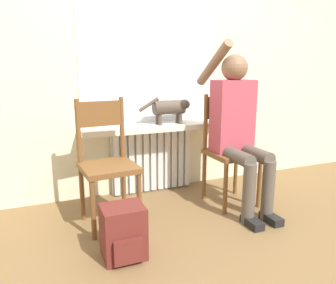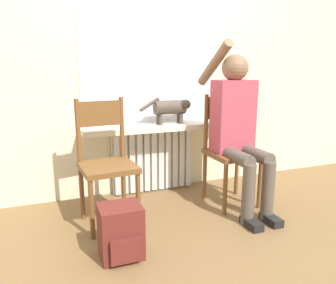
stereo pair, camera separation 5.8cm
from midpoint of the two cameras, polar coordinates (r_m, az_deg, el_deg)
ground_plane at (r=2.33m, az=7.64°, el=-17.84°), size 12.00×12.00×0.00m
wall_with_window at (r=3.14m, az=-2.76°, el=15.87°), size 7.00×0.06×2.70m
radiator at (r=3.18m, az=-2.12°, el=-3.05°), size 0.79×0.08×0.62m
windowsill at (r=3.01m, az=-1.54°, el=2.63°), size 1.35×0.30×0.05m
window_glass at (r=3.10m, az=-2.51°, el=12.92°), size 1.30×0.01×1.03m
chair_left at (r=2.52m, az=-10.07°, el=-3.27°), size 0.42×0.42×0.96m
chair_right at (r=2.91m, az=11.29°, el=-1.14°), size 0.41×0.41×0.96m
person at (r=2.78m, az=12.69°, el=3.14°), size 0.36×0.95×1.41m
cat at (r=3.01m, az=1.02°, el=5.97°), size 0.50×0.13×0.25m
backpack at (r=2.16m, az=-7.43°, el=-15.28°), size 0.26×0.25×0.34m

